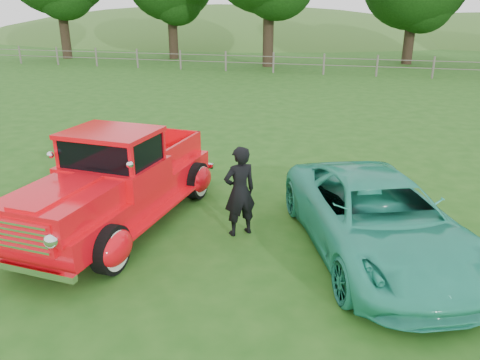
# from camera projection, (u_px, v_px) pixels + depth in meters

# --- Properties ---
(ground) EXTENTS (140.00, 140.00, 0.00)m
(ground) POSITION_uv_depth(u_px,v_px,m) (181.00, 253.00, 7.63)
(ground) COLOR #205316
(ground) RESTS_ON ground
(distant_hills) EXTENTS (116.00, 60.00, 18.00)m
(distant_hills) POSITION_uv_depth(u_px,v_px,m) (320.00, 71.00, 63.94)
(distant_hills) COLOR #386625
(distant_hills) RESTS_ON ground
(fence_line) EXTENTS (48.00, 0.12, 1.20)m
(fence_line) POSITION_uv_depth(u_px,v_px,m) (324.00, 64.00, 27.29)
(fence_line) COLOR #696158
(fence_line) RESTS_ON ground
(red_pickup) EXTENTS (2.47, 5.09, 1.78)m
(red_pickup) POSITION_uv_depth(u_px,v_px,m) (117.00, 183.00, 8.40)
(red_pickup) COLOR black
(red_pickup) RESTS_ON ground
(teal_sedan) EXTENTS (3.69, 5.00, 1.26)m
(teal_sedan) POSITION_uv_depth(u_px,v_px,m) (377.00, 218.00, 7.39)
(teal_sedan) COLOR teal
(teal_sedan) RESTS_ON ground
(man) EXTENTS (0.69, 0.67, 1.60)m
(man) POSITION_uv_depth(u_px,v_px,m) (240.00, 191.00, 7.99)
(man) COLOR black
(man) RESTS_ON ground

